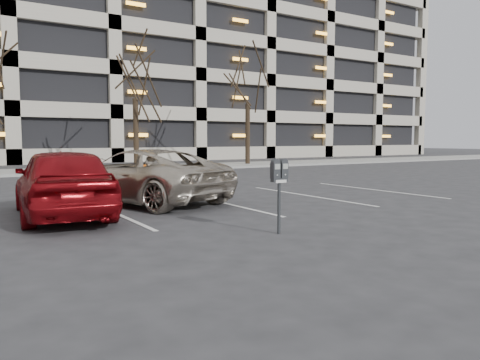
{
  "coord_description": "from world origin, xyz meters",
  "views": [
    {
      "loc": [
        -4.4,
        -7.89,
        1.6
      ],
      "look_at": [
        -0.0,
        -0.82,
        0.88
      ],
      "focal_mm": 35.0,
      "sensor_mm": 36.0,
      "label": 1
    }
  ],
  "objects_px": {
    "tree_d": "(248,66)",
    "suv_silver": "(141,176)",
    "tree_c": "(135,55)",
    "parking_meter": "(279,178)",
    "car_red": "(63,182)"
  },
  "relations": [
    {
      "from": "tree_d",
      "to": "suv_silver",
      "type": "height_order",
      "value": "tree_d"
    },
    {
      "from": "tree_c",
      "to": "suv_silver",
      "type": "height_order",
      "value": "tree_c"
    },
    {
      "from": "tree_c",
      "to": "parking_meter",
      "type": "height_order",
      "value": "tree_c"
    },
    {
      "from": "parking_meter",
      "to": "suv_silver",
      "type": "height_order",
      "value": "suv_silver"
    },
    {
      "from": "tree_d",
      "to": "car_red",
      "type": "height_order",
      "value": "tree_d"
    },
    {
      "from": "tree_d",
      "to": "car_red",
      "type": "xyz_separation_m",
      "value": [
        -13.45,
        -13.85,
        -5.25
      ]
    },
    {
      "from": "parking_meter",
      "to": "car_red",
      "type": "relative_size",
      "value": 0.29
    },
    {
      "from": "tree_c",
      "to": "suv_silver",
      "type": "xyz_separation_m",
      "value": [
        -4.31,
        -12.57,
        -5.31
      ]
    },
    {
      "from": "parking_meter",
      "to": "tree_d",
      "type": "bearing_deg",
      "value": 57.42
    },
    {
      "from": "tree_d",
      "to": "car_red",
      "type": "relative_size",
      "value": 1.93
    },
    {
      "from": "tree_c",
      "to": "car_red",
      "type": "height_order",
      "value": "tree_c"
    },
    {
      "from": "suv_silver",
      "to": "car_red",
      "type": "xyz_separation_m",
      "value": [
        -2.14,
        -1.28,
        0.05
      ]
    },
    {
      "from": "car_red",
      "to": "tree_d",
      "type": "bearing_deg",
      "value": -129.44
    },
    {
      "from": "tree_d",
      "to": "tree_c",
      "type": "bearing_deg",
      "value": 180.0
    },
    {
      "from": "tree_c",
      "to": "car_red",
      "type": "xyz_separation_m",
      "value": [
        -6.45,
        -13.85,
        -5.25
      ]
    }
  ]
}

